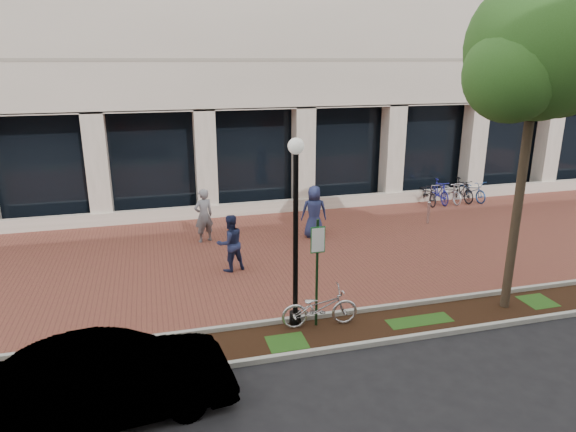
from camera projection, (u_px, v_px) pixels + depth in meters
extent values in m
plane|color=black|center=(287.00, 252.00, 16.71)|extent=(120.00, 120.00, 0.00)
cube|color=brown|center=(287.00, 252.00, 16.71)|extent=(40.00, 9.00, 0.01)
cube|color=black|center=(346.00, 331.00, 11.86)|extent=(40.00, 1.50, 0.01)
cube|color=#A2A399|center=(335.00, 314.00, 12.54)|extent=(40.00, 0.12, 0.12)
cube|color=#A2A399|center=(358.00, 345.00, 11.15)|extent=(40.00, 0.12, 0.12)
cube|color=black|center=(252.00, 158.00, 21.27)|extent=(40.00, 0.15, 4.20)
cube|color=beige|center=(258.00, 208.00, 20.79)|extent=(40.00, 0.25, 0.50)
cube|color=beige|center=(256.00, 161.00, 20.62)|extent=(0.80, 0.80, 4.20)
cube|color=#133619|center=(317.00, 274.00, 11.73)|extent=(0.05, 0.05, 2.63)
cube|color=#1A692A|center=(318.00, 240.00, 11.46)|extent=(0.34, 0.02, 0.62)
cube|color=white|center=(318.00, 240.00, 11.45)|extent=(0.30, 0.01, 0.56)
cylinder|color=black|center=(295.00, 318.00, 12.16)|extent=(0.28, 0.28, 0.30)
cylinder|color=black|center=(296.00, 242.00, 11.61)|extent=(0.12, 0.12, 4.10)
sphere|color=silver|center=(296.00, 146.00, 10.96)|extent=(0.36, 0.36, 0.36)
cylinder|color=#483C29|center=(516.00, 219.00, 12.36)|extent=(0.22, 0.22, 4.67)
sphere|color=#28531A|center=(540.00, 47.00, 11.21)|extent=(3.21, 3.21, 3.21)
sphere|color=#28531A|center=(559.00, 69.00, 11.87)|extent=(2.24, 2.24, 2.24)
sphere|color=#28531A|center=(512.00, 74.00, 10.95)|extent=(2.08, 2.08, 2.08)
imported|color=silver|center=(320.00, 307.00, 11.97)|extent=(1.86, 0.76, 0.96)
imported|color=#5D5D61|center=(204.00, 216.00, 17.41)|extent=(0.79, 0.65, 1.87)
imported|color=navy|center=(230.00, 243.00, 15.04)|extent=(0.98, 0.86, 1.72)
imported|color=navy|center=(314.00, 212.00, 17.89)|extent=(0.99, 0.73, 1.85)
cylinder|color=#B9B9BE|center=(428.00, 214.00, 19.48)|extent=(0.11, 0.11, 0.78)
sphere|color=#B9B9BE|center=(429.00, 203.00, 19.35)|extent=(0.12, 0.12, 0.12)
imported|color=black|center=(428.00, 193.00, 22.15)|extent=(0.81, 1.83, 0.93)
imported|color=#202295|center=(439.00, 191.00, 22.27)|extent=(0.59, 1.75, 1.03)
imported|color=silver|center=(450.00, 192.00, 22.42)|extent=(0.63, 1.78, 0.93)
imported|color=black|center=(461.00, 190.00, 22.54)|extent=(0.56, 1.74, 1.03)
imported|color=navy|center=(472.00, 190.00, 22.69)|extent=(0.79, 1.82, 0.93)
cylinder|color=#B9B9BE|center=(450.00, 193.00, 22.44)|extent=(0.04, 0.04, 0.80)
imported|color=silver|center=(110.00, 381.00, 8.86)|extent=(4.39, 1.96, 1.40)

